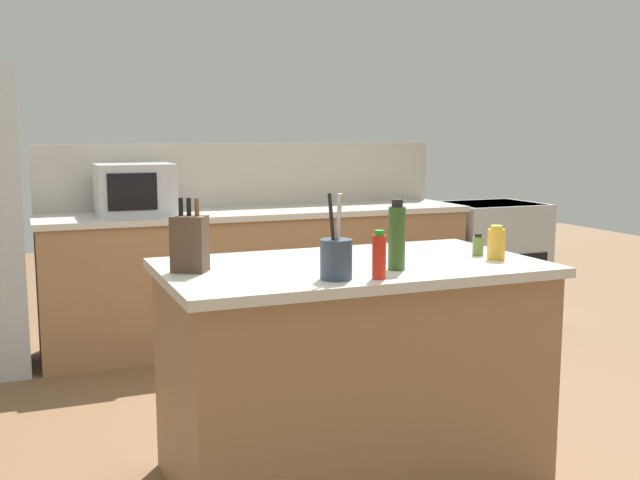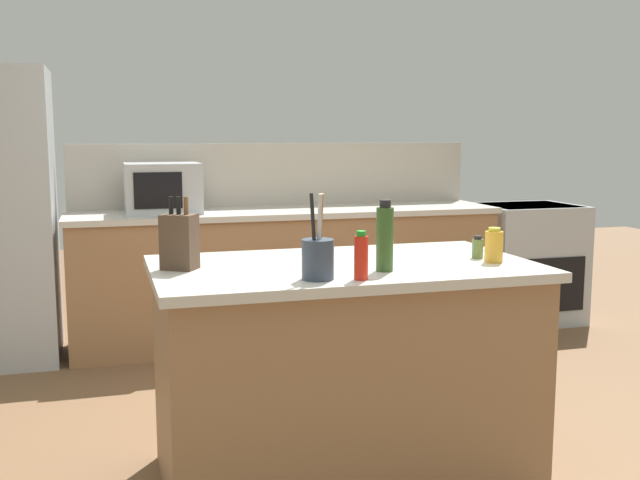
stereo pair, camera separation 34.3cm
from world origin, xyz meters
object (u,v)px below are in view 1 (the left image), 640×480
Objects in this scene: honey_jar at (496,243)px; hot_sauce_bottle at (379,256)px; microwave at (135,189)px; olive_oil_bottle at (397,237)px; range_oven at (490,259)px; knife_block at (190,243)px; spice_jar_oregano at (478,245)px; utensil_crock at (336,257)px.

hot_sauce_bottle is at bearing -163.25° from honey_jar.
microwave is 1.77× the size of olive_oil_bottle.
range_oven is at bearing 48.43° from olive_oil_bottle.
range_oven is 3.65m from knife_block.
hot_sauce_bottle reaches higher than spice_jar_oregano.
range_oven is 6.28× the size of honey_jar.
olive_oil_bottle is at bearing 43.64° from hot_sauce_bottle.
hot_sauce_bottle is at bearing -1.74° from knife_block.
microwave is at bearing 118.53° from knife_block.
utensil_crock is at bearing -134.28° from range_oven.
range_oven is at bearing 45.72° from utensil_crock.
spice_jar_oregano is at bearing 19.24° from olive_oil_bottle.
olive_oil_bottle is (0.30, 0.09, 0.05)m from utensil_crock.
spice_jar_oregano is at bearing 27.32° from knife_block.
spice_jar_oregano is at bearing 96.31° from honey_jar.
microwave is 2.49m from olive_oil_bottle.
olive_oil_bottle is at bearing -74.64° from microwave.
range_oven is 3.17× the size of knife_block.
utensil_crock reaches higher than honey_jar.
range_oven is at bearing 53.78° from spice_jar_oregano.
spice_jar_oregano is at bearing -126.22° from range_oven.
honey_jar is (1.17, -2.35, -0.10)m from microwave.
honey_jar is (0.66, 0.20, -0.02)m from hot_sauce_bottle.
hot_sauce_bottle is at bearing -131.86° from range_oven.
olive_oil_bottle is at bearing -173.55° from honey_jar.
spice_jar_oregano is at bearing 18.24° from utensil_crock.
spice_jar_oregano reaches higher than range_oven.
utensil_crock is 2.18× the size of honey_jar.
range_oven is at bearing 55.37° from honey_jar.
microwave reaches higher than hot_sauce_bottle.
microwave is 1.55× the size of utensil_crock.
hot_sauce_bottle is at bearing -154.04° from spice_jar_oregano.
microwave is 3.39× the size of honey_jar.
olive_oil_bottle is (0.77, -0.26, 0.02)m from knife_block.
olive_oil_bottle is at bearing -131.57° from range_oven.
range_oven is 1.85× the size of microwave.
microwave is 1.71× the size of knife_block.
spice_jar_oregano is 0.12m from honey_jar.
olive_oil_bottle reaches higher than hot_sauce_bottle.
range_oven is 9.45× the size of spice_jar_oregano.
knife_block is 0.91× the size of utensil_crock.
knife_block is at bearing 175.94° from spice_jar_oregano.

